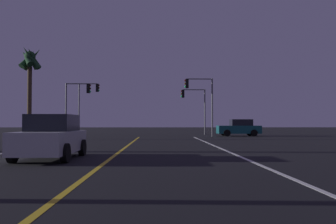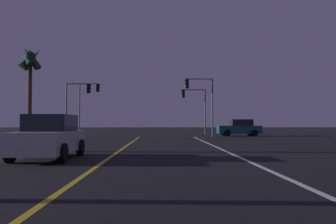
# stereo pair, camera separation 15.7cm
# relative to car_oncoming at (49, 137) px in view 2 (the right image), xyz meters

# --- Properties ---
(lane_edge_right) EXTENTS (0.16, 41.38, 0.01)m
(lane_edge_right) POSITION_rel_car_oncoming_xyz_m (7.42, -0.78, -0.82)
(lane_edge_right) COLOR silver
(lane_edge_right) RESTS_ON ground
(lane_center_divider) EXTENTS (0.16, 41.38, 0.01)m
(lane_center_divider) POSITION_rel_car_oncoming_xyz_m (2.25, -0.78, -0.82)
(lane_center_divider) COLOR gold
(lane_center_divider) RESTS_ON ground
(car_oncoming) EXTENTS (2.02, 4.30, 1.70)m
(car_oncoming) POSITION_rel_car_oncoming_xyz_m (0.00, 0.00, 0.00)
(car_oncoming) COLOR black
(car_oncoming) RESTS_ON ground
(car_crossing_side) EXTENTS (4.30, 2.02, 1.70)m
(car_crossing_side) POSITION_rel_car_oncoming_xyz_m (12.29, 22.18, 0.00)
(car_crossing_side) COLOR black
(car_crossing_side) RESTS_ON ground
(traffic_light_near_right) EXTENTS (2.77, 0.36, 5.65)m
(traffic_light_near_right) POSITION_rel_car_oncoming_xyz_m (8.03, 20.42, 3.34)
(traffic_light_near_right) COLOR #4C4C51
(traffic_light_near_right) RESTS_ON ground
(traffic_light_near_left) EXTENTS (2.44, 0.36, 5.15)m
(traffic_light_near_left) POSITION_rel_car_oncoming_xyz_m (-3.64, 20.42, 2.98)
(traffic_light_near_left) COLOR #4C4C51
(traffic_light_near_left) RESTS_ON ground
(traffic_light_far_right) EXTENTS (2.78, 0.36, 5.11)m
(traffic_light_far_right) POSITION_rel_car_oncoming_xyz_m (7.97, 25.92, 2.97)
(traffic_light_far_right) COLOR #4C4C51
(traffic_light_far_right) RESTS_ON ground
(traffic_light_far_left) EXTENTS (2.35, 0.36, 5.75)m
(traffic_light_far_left) POSITION_rel_car_oncoming_xyz_m (-3.74, 25.92, 3.38)
(traffic_light_far_left) COLOR #4C4C51
(traffic_light_far_left) RESTS_ON ground
(palm_tree_left_far) EXTENTS (2.03, 2.02, 7.71)m
(palm_tree_left_far) POSITION_rel_car_oncoming_xyz_m (-6.57, 15.81, 5.29)
(palm_tree_left_far) COLOR #473826
(palm_tree_left_far) RESTS_ON ground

